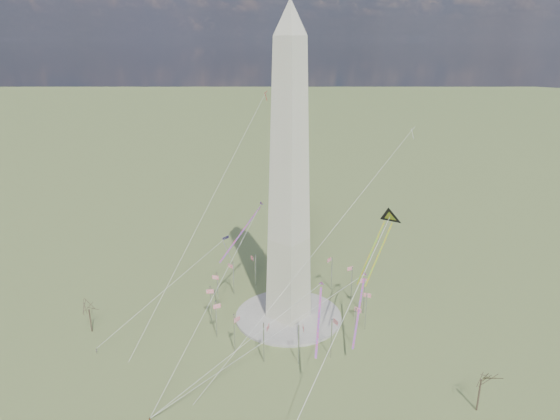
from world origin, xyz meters
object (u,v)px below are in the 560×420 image
Objects in this scene: washington_monument at (289,182)px; person_west at (97,351)px; kite_delta_black at (388,221)px; tree_near at (482,377)px.

washington_monument is 77.80m from person_west.
person_west is 95.48m from kite_delta_black.
kite_delta_black is at bearing 12.44° from washington_monument.
washington_monument is at bearing 5.42° from kite_delta_black.
person_west is at bearing -153.57° from tree_near.
kite_delta_black is at bearing -127.15° from person_west.
tree_near is at bearing 154.49° from kite_delta_black.
kite_delta_black reaches higher than tree_near.
washington_monument is 68.11× the size of person_west.
kite_delta_black is (62.99, 59.79, 39.65)m from person_west.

